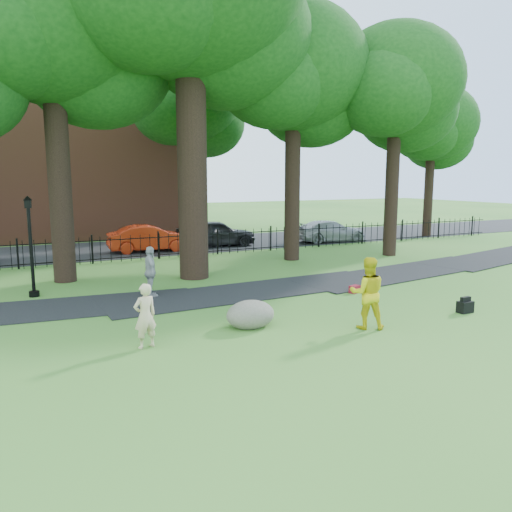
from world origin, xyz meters
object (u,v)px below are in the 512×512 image
woman (145,316)px  lamppost (31,248)px  red_sedan (150,238)px  boulder (250,312)px  man (367,293)px

woman → lamppost: bearing=-85.8°
red_sedan → boulder: bearing=179.3°
woman → red_sedan: 15.00m
man → lamppost: lamppost is taller
woman → boulder: bearing=174.6°
man → boulder: bearing=0.3°
red_sedan → lamppost: bearing=147.4°
man → boulder: (-2.60, 1.43, -0.54)m
boulder → lamppost: 7.84m
man → red_sedan: (-1.55, 15.54, -0.22)m
woman → red_sedan: (3.87, 14.49, -0.05)m
woman → man: size_ratio=0.81×
woman → red_sedan: size_ratio=0.35×
man → red_sedan: 15.62m
man → red_sedan: size_ratio=0.44×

